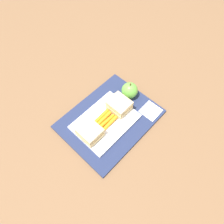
{
  "coord_description": "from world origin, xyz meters",
  "views": [
    {
      "loc": [
        -0.28,
        -0.27,
        0.7
      ],
      "look_at": [
        0.01,
        0.0,
        0.04
      ],
      "focal_mm": 32.92,
      "sensor_mm": 36.0,
      "label": 1
    }
  ],
  "objects_px": {
    "sandwich_half_right": "(119,105)",
    "carrot_sticks_bundle": "(105,120)",
    "paper_napkin": "(151,111)",
    "apple": "(130,90)",
    "food_tray": "(105,122)",
    "sandwich_half_left": "(90,132)"
  },
  "relations": [
    {
      "from": "sandwich_half_left",
      "to": "carrot_sticks_bundle",
      "type": "height_order",
      "value": "sandwich_half_left"
    },
    {
      "from": "sandwich_half_right",
      "to": "carrot_sticks_bundle",
      "type": "relative_size",
      "value": 1.03
    },
    {
      "from": "carrot_sticks_bundle",
      "to": "paper_napkin",
      "type": "bearing_deg",
      "value": -30.92
    },
    {
      "from": "apple",
      "to": "paper_napkin",
      "type": "relative_size",
      "value": 1.11
    },
    {
      "from": "carrot_sticks_bundle",
      "to": "paper_napkin",
      "type": "height_order",
      "value": "carrot_sticks_bundle"
    },
    {
      "from": "apple",
      "to": "paper_napkin",
      "type": "height_order",
      "value": "apple"
    },
    {
      "from": "carrot_sticks_bundle",
      "to": "apple",
      "type": "xyz_separation_m",
      "value": [
        0.16,
        0.02,
        0.01
      ]
    },
    {
      "from": "carrot_sticks_bundle",
      "to": "sandwich_half_left",
      "type": "bearing_deg",
      "value": 179.99
    },
    {
      "from": "sandwich_half_left",
      "to": "paper_napkin",
      "type": "relative_size",
      "value": 1.14
    },
    {
      "from": "apple",
      "to": "paper_napkin",
      "type": "bearing_deg",
      "value": -89.71
    },
    {
      "from": "sandwich_half_left",
      "to": "paper_napkin",
      "type": "bearing_deg",
      "value": -21.82
    },
    {
      "from": "apple",
      "to": "carrot_sticks_bundle",
      "type": "bearing_deg",
      "value": -173.71
    },
    {
      "from": "sandwich_half_right",
      "to": "carrot_sticks_bundle",
      "type": "height_order",
      "value": "sandwich_half_right"
    },
    {
      "from": "food_tray",
      "to": "sandwich_half_right",
      "type": "height_order",
      "value": "sandwich_half_right"
    },
    {
      "from": "food_tray",
      "to": "sandwich_half_right",
      "type": "distance_m",
      "value": 0.08
    },
    {
      "from": "sandwich_half_left",
      "to": "sandwich_half_right",
      "type": "relative_size",
      "value": 1.0
    },
    {
      "from": "sandwich_half_left",
      "to": "carrot_sticks_bundle",
      "type": "xyz_separation_m",
      "value": [
        0.08,
        -0.0,
        -0.01
      ]
    },
    {
      "from": "paper_napkin",
      "to": "sandwich_half_left",
      "type": "bearing_deg",
      "value": 158.18
    },
    {
      "from": "sandwich_half_left",
      "to": "carrot_sticks_bundle",
      "type": "relative_size",
      "value": 1.03
    },
    {
      "from": "food_tray",
      "to": "sandwich_half_right",
      "type": "xyz_separation_m",
      "value": [
        0.08,
        0.0,
        0.03
      ]
    },
    {
      "from": "food_tray",
      "to": "sandwich_half_left",
      "type": "bearing_deg",
      "value": 180.0
    },
    {
      "from": "sandwich_half_right",
      "to": "sandwich_half_left",
      "type": "bearing_deg",
      "value": 180.0
    }
  ]
}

